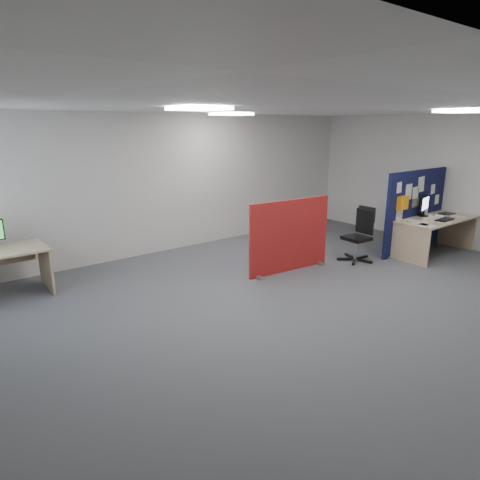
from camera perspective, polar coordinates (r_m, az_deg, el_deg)
floor at (r=6.48m, az=8.90°, el=-7.59°), size 9.00×9.00×0.00m
ceiling at (r=5.99m, az=9.99°, el=16.99°), size 9.00×7.00×0.02m
wall_back at (r=8.80m, az=-7.73°, el=7.60°), size 9.00×0.02×2.70m
wall_right at (r=9.87m, az=27.52°, el=6.84°), size 0.02×7.00×2.70m
ceiling_lights at (r=6.69m, az=7.55°, el=16.61°), size 4.10×4.10×0.04m
navy_divider at (r=9.19m, az=22.28°, el=3.57°), size 1.98×0.30×1.63m
main_desk at (r=9.18m, az=24.40°, el=1.68°), size 1.82×0.81×0.73m
monitor_main at (r=9.20m, az=23.39°, el=4.29°), size 0.44×0.19×0.39m
keyboard at (r=8.99m, az=25.64°, el=2.46°), size 0.46×0.21×0.02m
mouse at (r=9.32m, az=25.83°, el=2.86°), size 0.10×0.07×0.03m
paper_tray at (r=9.65m, az=25.86°, el=3.19°), size 0.29×0.24×0.01m
red_divider at (r=7.42m, az=6.66°, el=0.48°), size 1.67×0.30×1.26m
office_chair at (r=8.28m, az=15.79°, el=1.16°), size 0.64×0.66×0.99m
desk_papers at (r=8.96m, az=24.33°, el=2.50°), size 1.46×0.85×0.00m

